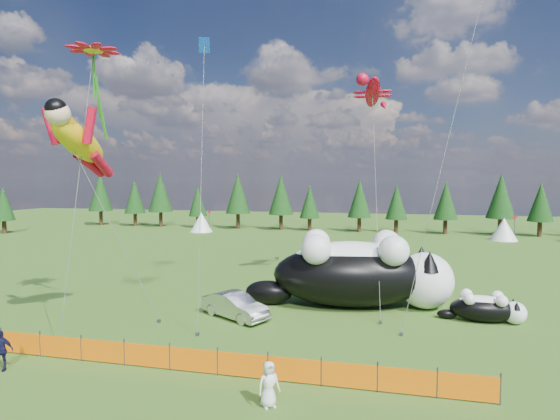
{
  "coord_description": "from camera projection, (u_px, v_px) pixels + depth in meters",
  "views": [
    {
      "loc": [
        6.97,
        -18.35,
        7.52
      ],
      "look_at": [
        1.86,
        4.0,
        5.91
      ],
      "focal_mm": 28.0,
      "sensor_mm": 36.0,
      "label": 1
    }
  ],
  "objects": [
    {
      "name": "ground",
      "position": [
        221.0,
        344.0,
        19.92
      ],
      "size": [
        160.0,
        160.0,
        0.0
      ],
      "primitive_type": "plane",
      "color": "#16380A",
      "rests_on": "ground"
    },
    {
      "name": "safety_fence",
      "position": [
        193.0,
        360.0,
        16.97
      ],
      "size": [
        22.06,
        0.06,
        1.1
      ],
      "color": "#262626",
      "rests_on": "ground"
    },
    {
      "name": "tree_line",
      "position": [
        330.0,
        204.0,
        63.4
      ],
      "size": [
        90.0,
        4.0,
        8.0
      ],
      "primitive_type": null,
      "color": "black",
      "rests_on": "ground"
    },
    {
      "name": "festival_tents",
      "position": [
        411.0,
        227.0,
        56.28
      ],
      "size": [
        50.0,
        3.2,
        2.8
      ],
      "primitive_type": null,
      "color": "white",
      "rests_on": "ground"
    },
    {
      "name": "cat_large",
      "position": [
        360.0,
        271.0,
        25.76
      ],
      "size": [
        12.26,
        5.5,
        4.44
      ],
      "rotation": [
        0.0,
        0.0,
        0.14
      ],
      "color": "black",
      "rests_on": "ground"
    },
    {
      "name": "cat_small",
      "position": [
        487.0,
        308.0,
        23.03
      ],
      "size": [
        4.41,
        1.66,
        1.59
      ],
      "rotation": [
        0.0,
        0.0,
        -0.04
      ],
      "color": "black",
      "rests_on": "ground"
    },
    {
      "name": "car",
      "position": [
        235.0,
        306.0,
        23.69
      ],
      "size": [
        4.28,
        3.25,
        1.35
      ],
      "primitive_type": "imported",
      "rotation": [
        0.0,
        0.0,
        1.06
      ],
      "color": "silver",
      "rests_on": "ground"
    },
    {
      "name": "spectator_c",
      "position": [
        0.0,
        350.0,
        17.14
      ],
      "size": [
        1.06,
        0.8,
        1.62
      ],
      "primitive_type": "imported",
      "rotation": [
        0.0,
        0.0,
        0.38
      ],
      "color": "#121333",
      "rests_on": "ground"
    },
    {
      "name": "spectator_e",
      "position": [
        269.0,
        384.0,
        14.4
      ],
      "size": [
        0.89,
        0.83,
        1.53
      ],
      "primitive_type": "imported",
      "rotation": [
        0.0,
        0.0,
        0.63
      ],
      "color": "white",
      "rests_on": "ground"
    },
    {
      "name": "superhero_kite",
      "position": [
        79.0,
        141.0,
        20.89
      ],
      "size": [
        5.0,
        4.49,
        11.6
      ],
      "color": "gold",
      "rests_on": "ground"
    },
    {
      "name": "gecko_kite",
      "position": [
        373.0,
        93.0,
        29.85
      ],
      "size": [
        3.14,
        10.97,
        15.59
      ],
      "color": "red",
      "rests_on": "ground"
    },
    {
      "name": "flower_kite",
      "position": [
        93.0,
        53.0,
        21.96
      ],
      "size": [
        3.5,
        5.51,
        14.37
      ],
      "color": "red",
      "rests_on": "ground"
    },
    {
      "name": "diamond_kite_a",
      "position": [
        204.0,
        56.0,
        23.44
      ],
      "size": [
        1.55,
        3.82,
        15.62
      ],
      "color": "#0B45B3",
      "rests_on": "ground"
    }
  ]
}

